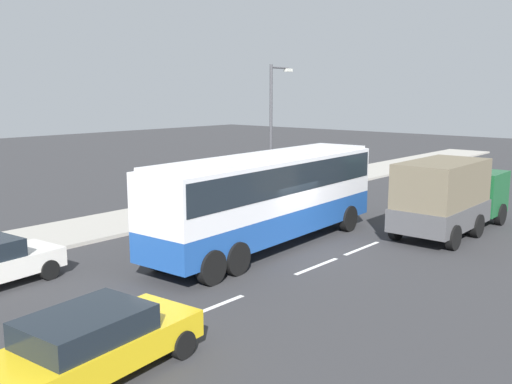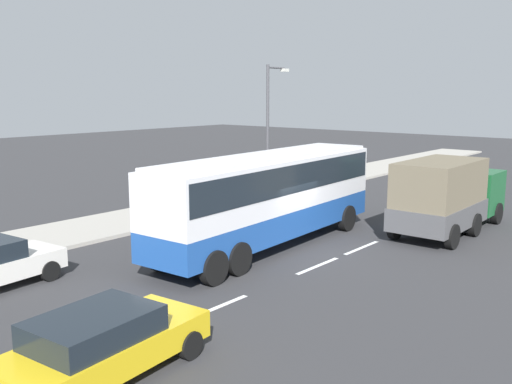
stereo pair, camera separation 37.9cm
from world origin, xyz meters
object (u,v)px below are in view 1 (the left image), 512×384
object	(u,v)px
pedestrian_near_curb	(240,178)
street_lamp	(273,123)
cargo_truck	(450,195)
car_yellow_taxi	(94,342)
coach_bus	(269,191)
pedestrian_at_crossing	(183,191)

from	to	relation	value
pedestrian_near_curb	street_lamp	size ratio (longest dim) A/B	0.23
cargo_truck	street_lamp	xyz separation A→B (m)	(0.58, 10.03, 2.59)
car_yellow_taxi	coach_bus	bearing A→B (deg)	14.74
pedestrian_near_curb	street_lamp	world-z (taller)	street_lamp
cargo_truck	car_yellow_taxi	distance (m)	16.75
coach_bus	cargo_truck	size ratio (longest dim) A/B	1.61
pedestrian_near_curb	coach_bus	bearing A→B (deg)	50.61
coach_bus	pedestrian_at_crossing	distance (m)	7.36
coach_bus	pedestrian_near_curb	distance (m)	10.68
cargo_truck	pedestrian_near_curb	bearing A→B (deg)	87.88
car_yellow_taxi	cargo_truck	bearing A→B (deg)	-7.40
coach_bus	street_lamp	xyz separation A→B (m)	(7.25, 5.77, 2.03)
car_yellow_taxi	street_lamp	bearing A→B (deg)	23.25
pedestrian_at_crossing	street_lamp	xyz separation A→B (m)	(5.32, -1.25, 3.10)
pedestrian_near_curb	street_lamp	distance (m)	3.84
street_lamp	car_yellow_taxi	bearing A→B (deg)	-151.30
pedestrian_at_crossing	pedestrian_near_curb	bearing A→B (deg)	-51.59
coach_bus	pedestrian_at_crossing	xyz separation A→B (m)	(1.92, 7.03, -1.06)
coach_bus	cargo_truck	xyz separation A→B (m)	(6.67, -4.26, -0.55)
street_lamp	pedestrian_at_crossing	bearing A→B (deg)	166.74
coach_bus	pedestrian_near_curb	xyz separation A→B (m)	(7.02, 7.98, -1.10)
coach_bus	cargo_truck	distance (m)	7.94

